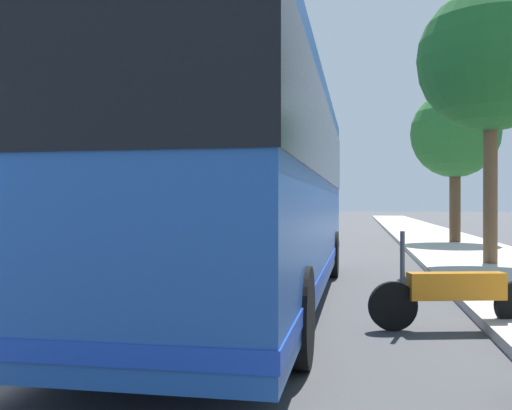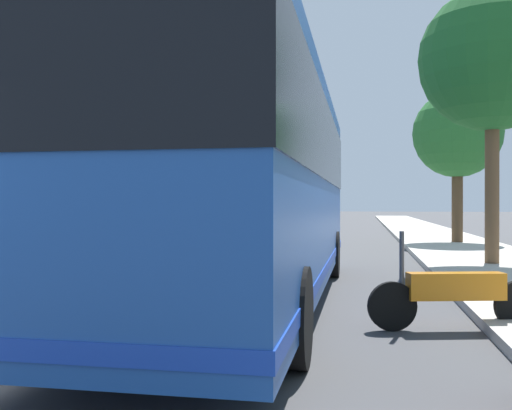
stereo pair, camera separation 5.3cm
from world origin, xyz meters
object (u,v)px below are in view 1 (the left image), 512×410
object	(u,v)px
motorcycle_mid_row	(455,293)
roadside_tree_far_block	(455,135)
car_far_distant	(271,215)
roadside_tree_mid_block	(490,60)
coach_bus	(249,177)
car_oncoming	(253,219)

from	to	relation	value
motorcycle_mid_row	roadside_tree_far_block	distance (m)	15.86
car_far_distant	roadside_tree_far_block	xyz separation A→B (m)	(-21.68, -10.48, 3.56)
roadside_tree_mid_block	coach_bus	bearing A→B (deg)	139.64
coach_bus	roadside_tree_far_block	bearing A→B (deg)	-21.27
car_oncoming	roadside_tree_mid_block	xyz separation A→B (m)	(-18.06, -9.35, 4.47)
motorcycle_mid_row	roadside_tree_mid_block	distance (m)	8.88
roadside_tree_far_block	motorcycle_mid_row	bearing A→B (deg)	171.02
car_oncoming	car_far_distant	size ratio (longest dim) A/B	0.91
car_far_distant	coach_bus	bearing A→B (deg)	12.62
motorcycle_mid_row	car_far_distant	distance (m)	37.77
car_oncoming	roadside_tree_mid_block	bearing A→B (deg)	25.61
roadside_tree_mid_block	roadside_tree_far_block	world-z (taller)	roadside_tree_mid_block
roadside_tree_mid_block	roadside_tree_far_block	distance (m)	7.99
car_far_distant	roadside_tree_far_block	size ratio (longest dim) A/B	0.79
roadside_tree_mid_block	motorcycle_mid_row	bearing A→B (deg)	164.77
roadside_tree_mid_block	car_oncoming	bearing A→B (deg)	27.38
motorcycle_mid_row	car_oncoming	distance (m)	26.40
coach_bus	car_oncoming	world-z (taller)	coach_bus
car_oncoming	roadside_tree_mid_block	distance (m)	20.83
car_far_distant	roadside_tree_mid_block	distance (m)	31.59
car_far_distant	roadside_tree_far_block	world-z (taller)	roadside_tree_far_block
roadside_tree_far_block	car_far_distant	bearing A→B (deg)	25.80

